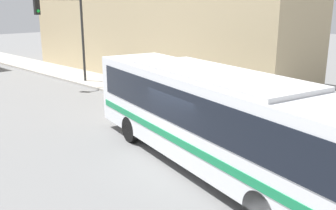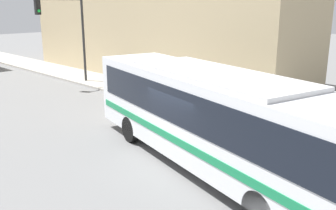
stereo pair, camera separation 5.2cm
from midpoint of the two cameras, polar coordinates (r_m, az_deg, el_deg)
ground_plane at (r=12.46m, az=2.30°, el=-9.15°), size 120.00×120.00×0.00m
sidewalk at (r=31.59m, az=-17.44°, el=5.24°), size 3.00×70.00×0.14m
building_facade at (r=27.62m, az=-2.00°, el=14.41°), size 6.00×22.97×9.56m
city_bus at (r=11.64m, az=7.12°, el=-1.42°), size 5.16×11.96×3.16m
fire_hydrant at (r=19.65m, az=-0.16°, el=1.59°), size 0.25×0.33×0.76m
traffic_light_pole at (r=24.81m, az=-15.00°, el=11.71°), size 3.28×0.35×5.42m
parking_meter at (r=20.41m, az=-2.57°, el=3.32°), size 0.14×0.14×1.18m
pedestrian_near_corner at (r=24.29m, az=-7.00°, el=5.10°), size 0.34×0.34×1.57m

